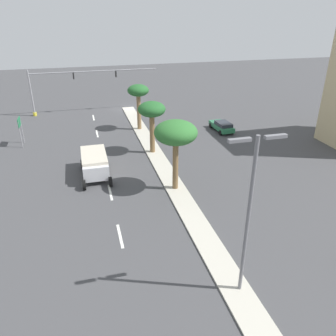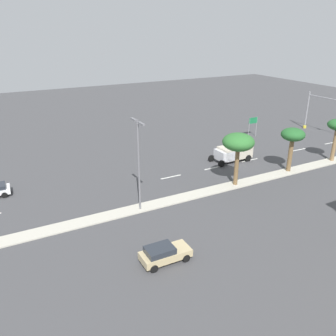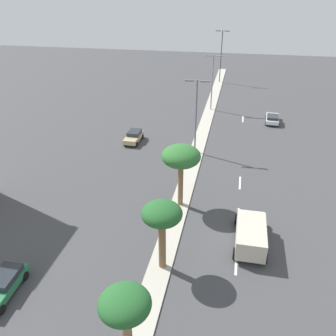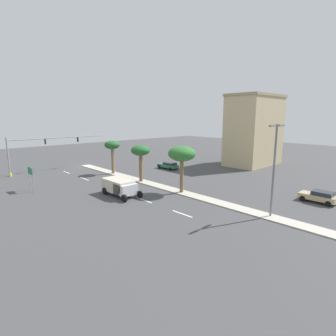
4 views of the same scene
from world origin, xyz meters
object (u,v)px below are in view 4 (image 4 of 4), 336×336
(directional_road_sign, at_px, (30,174))
(traffic_signal_gantry, at_px, (39,149))
(commercial_building, at_px, (254,130))
(palm_tree_mid, at_px, (112,146))
(sedan_tan_right, at_px, (319,196))
(palm_tree_outboard, at_px, (141,152))
(sedan_green_leading, at_px, (168,165))
(street_lamp_far, at_px, (274,163))
(box_truck, at_px, (120,187))
(palm_tree_leading, at_px, (182,154))

(directional_road_sign, bearing_deg, traffic_signal_gantry, -113.19)
(commercial_building, bearing_deg, traffic_signal_gantry, -32.33)
(commercial_building, relative_size, palm_tree_mid, 2.49)
(sedan_tan_right, bearing_deg, palm_tree_mid, -73.74)
(directional_road_sign, relative_size, palm_tree_outboard, 0.59)
(commercial_building, bearing_deg, sedan_green_leading, -28.28)
(street_lamp_far, xyz_separation_m, box_truck, (6.87, -16.78, -4.36))
(palm_tree_outboard, height_order, street_lamp_far, street_lamp_far)
(street_lamp_far, distance_m, sedan_green_leading, 27.77)
(street_lamp_far, bearing_deg, sedan_tan_right, 168.44)
(directional_road_sign, relative_size, sedan_green_leading, 0.75)
(sedan_green_leading, distance_m, sedan_tan_right, 27.29)
(palm_tree_leading, bearing_deg, palm_tree_outboard, -89.16)
(directional_road_sign, height_order, street_lamp_far, street_lamp_far)
(sedan_green_leading, bearing_deg, traffic_signal_gantry, -35.52)
(directional_road_sign, bearing_deg, sedan_tan_right, 128.84)
(street_lamp_far, xyz_separation_m, sedan_tan_right, (-8.63, 1.76, -4.80))
(directional_road_sign, xyz_separation_m, street_lamp_far, (-14.49, 26.95, 3.11))
(directional_road_sign, xyz_separation_m, palm_tree_outboard, (-14.11, 6.11, 2.27))
(palm_tree_leading, xyz_separation_m, sedan_green_leading, (-10.13, -13.26, -4.45))
(palm_tree_outboard, relative_size, box_truck, 0.97)
(palm_tree_mid, bearing_deg, box_truck, 61.78)
(palm_tree_outboard, xyz_separation_m, palm_tree_leading, (-0.13, 8.60, 0.46))
(directional_road_sign, bearing_deg, palm_tree_outboard, 156.57)
(palm_tree_mid, xyz_separation_m, palm_tree_outboard, (0.06, 8.13, -0.17))
(traffic_signal_gantry, bearing_deg, directional_road_sign, 66.81)
(street_lamp_far, relative_size, sedan_green_leading, 2.10)
(palm_tree_outboard, height_order, palm_tree_leading, palm_tree_leading)
(palm_tree_outboard, bearing_deg, sedan_tan_right, 111.75)
(commercial_building, bearing_deg, palm_tree_leading, 9.72)
(palm_tree_leading, bearing_deg, commercial_building, -170.28)
(box_truck, bearing_deg, sedan_tan_right, 129.90)
(palm_tree_outboard, distance_m, sedan_green_leading, 11.95)
(sedan_green_leading, height_order, sedan_tan_right, sedan_tan_right)
(traffic_signal_gantry, xyz_separation_m, sedan_green_leading, (-19.13, 13.66, -3.64))
(directional_road_sign, xyz_separation_m, sedan_tan_right, (-23.13, 28.72, -1.68))
(directional_road_sign, relative_size, palm_tree_mid, 0.57)
(palm_tree_mid, height_order, street_lamp_far, street_lamp_far)
(street_lamp_far, bearing_deg, commercial_building, -147.31)
(palm_tree_mid, bearing_deg, sedan_tan_right, 106.26)
(traffic_signal_gantry, xyz_separation_m, sedan_tan_right, (-17.90, 40.92, -3.60))
(directional_road_sign, height_order, palm_tree_outboard, palm_tree_outboard)
(traffic_signal_gantry, relative_size, sedan_tan_right, 4.69)
(palm_tree_mid, relative_size, palm_tree_leading, 0.94)
(traffic_signal_gantry, distance_m, sedan_green_leading, 23.79)
(traffic_signal_gantry, relative_size, palm_tree_leading, 3.06)
(traffic_signal_gantry, height_order, sedan_green_leading, traffic_signal_gantry)
(directional_road_sign, xyz_separation_m, box_truck, (-7.62, 10.17, -1.25))
(sedan_green_leading, bearing_deg, sedan_tan_right, 87.40)
(traffic_signal_gantry, distance_m, palm_tree_outboard, 20.36)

